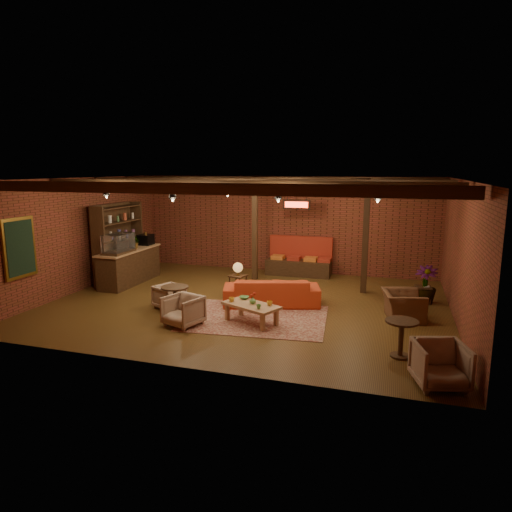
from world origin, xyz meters
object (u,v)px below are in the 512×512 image
(round_table_left, at_px, (175,295))
(armchair_far, at_px, (440,363))
(side_table_book, at_px, (423,288))
(round_table_right, at_px, (401,333))
(armchair_b, at_px, (183,309))
(coffee_table, at_px, (251,306))
(armchair_a, at_px, (169,295))
(plant_tall, at_px, (428,247))
(side_table_lamp, at_px, (238,270))
(sofa, at_px, (272,291))
(armchair_right, at_px, (403,301))

(round_table_left, distance_m, armchair_far, 6.13)
(round_table_left, distance_m, side_table_book, 6.35)
(round_table_left, distance_m, round_table_right, 5.27)
(armchair_b, bearing_deg, round_table_right, 14.21)
(coffee_table, height_order, armchair_a, coffee_table)
(armchair_a, distance_m, side_table_book, 6.53)
(plant_tall, bearing_deg, coffee_table, -143.72)
(round_table_left, bearing_deg, plant_tall, 25.52)
(armchair_a, xyz_separation_m, round_table_right, (5.54, -1.44, 0.15))
(side_table_lamp, distance_m, armchair_far, 6.56)
(side_table_lamp, bearing_deg, armchair_b, -95.44)
(sofa, bearing_deg, side_table_lamp, -50.27)
(side_table_lamp, bearing_deg, side_table_book, 6.18)
(coffee_table, height_order, round_table_left, coffee_table)
(side_table_lamp, bearing_deg, round_table_left, -110.09)
(armchair_b, bearing_deg, armchair_right, 41.01)
(round_table_left, bearing_deg, armchair_a, 132.68)
(round_table_left, bearing_deg, sofa, 35.50)
(coffee_table, relative_size, round_table_right, 2.05)
(coffee_table, relative_size, armchair_far, 1.81)
(side_table_book, bearing_deg, round_table_left, -154.37)
(round_table_left, height_order, armchair_right, armchair_right)
(side_table_book, relative_size, round_table_right, 0.65)
(round_table_left, xyz_separation_m, armchair_b, (0.54, -0.67, -0.09))
(round_table_left, xyz_separation_m, armchair_far, (5.77, -2.06, -0.06))
(armchair_b, height_order, armchair_far, armchair_far)
(coffee_table, xyz_separation_m, armchair_right, (3.28, 1.31, 0.04))
(sofa, xyz_separation_m, side_table_book, (3.72, 1.32, 0.06))
(round_table_left, distance_m, plant_tall, 6.48)
(coffee_table, xyz_separation_m, round_table_left, (-1.93, 0.06, 0.07))
(armchair_b, distance_m, plant_tall, 6.35)
(coffee_table, relative_size, armchair_b, 1.93)
(side_table_lamp, height_order, round_table_right, side_table_lamp)
(side_table_book, distance_m, round_table_right, 3.83)
(armchair_b, height_order, plant_tall, plant_tall)
(round_table_left, relative_size, plant_tall, 0.23)
(plant_tall, bearing_deg, armchair_a, -158.99)
(armchair_a, bearing_deg, side_table_book, -45.72)
(sofa, height_order, round_table_left, sofa)
(round_table_left, relative_size, armchair_b, 0.91)
(side_table_book, height_order, plant_tall, plant_tall)
(sofa, relative_size, armchair_far, 3.03)
(armchair_a, distance_m, plant_tall, 6.68)
(armchair_a, distance_m, armchair_far, 6.61)
(side_table_book, relative_size, plant_tall, 0.16)
(sofa, relative_size, armchair_a, 3.72)
(round_table_right, distance_m, armchair_far, 1.19)
(sofa, relative_size, round_table_left, 3.54)
(side_table_book, xyz_separation_m, round_table_right, (-0.56, -3.79, 0.06))
(round_table_left, bearing_deg, side_table_book, 25.63)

